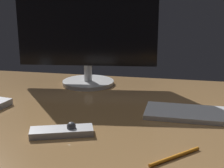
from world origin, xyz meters
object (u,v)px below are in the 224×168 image
(media_remote, at_px, (62,131))
(monitor, at_px, (87,36))
(keyboard, at_px, (203,114))
(pen, at_px, (175,157))

(media_remote, bearing_deg, monitor, 78.23)
(monitor, xyz_separation_m, media_remote, (0.07, -0.49, -0.19))
(keyboard, xyz_separation_m, pen, (-0.08, -0.28, -0.00))
(monitor, height_order, keyboard, monitor)
(monitor, bearing_deg, pen, -64.68)
(pen, bearing_deg, media_remote, 121.42)
(monitor, distance_m, keyboard, 0.55)
(monitor, height_order, pen, monitor)
(monitor, distance_m, pen, 0.69)
(media_remote, height_order, pen, media_remote)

